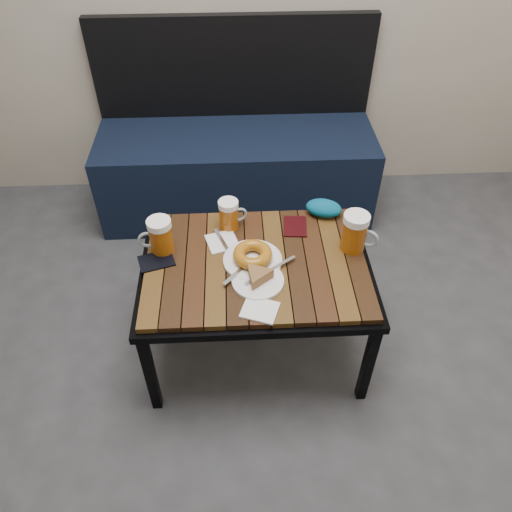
{
  "coord_description": "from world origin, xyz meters",
  "views": [
    {
      "loc": [
        -0.19,
        -0.49,
        1.73
      ],
      "look_at": [
        -0.13,
        0.8,
        0.5
      ],
      "focal_mm": 35.0,
      "sensor_mm": 36.0,
      "label": 1
    }
  ],
  "objects_px": {
    "bench": "(237,163)",
    "knit_pouch": "(324,208)",
    "plate_bagel": "(253,257)",
    "beer_mug_centre": "(229,214)",
    "passport_navy": "(156,261)",
    "passport_burgundy": "(295,226)",
    "beer_mug_right": "(355,232)",
    "plate_pie": "(258,278)",
    "cafe_table": "(256,270)",
    "beer_mug_left": "(160,236)"
  },
  "relations": [
    {
      "from": "bench",
      "to": "knit_pouch",
      "type": "relative_size",
      "value": 9.79
    },
    {
      "from": "plate_bagel",
      "to": "knit_pouch",
      "type": "height_order",
      "value": "knit_pouch"
    },
    {
      "from": "beer_mug_centre",
      "to": "passport_navy",
      "type": "relative_size",
      "value": 0.99
    },
    {
      "from": "passport_burgundy",
      "to": "knit_pouch",
      "type": "height_order",
      "value": "knit_pouch"
    },
    {
      "from": "bench",
      "to": "beer_mug_right",
      "type": "bearing_deg",
      "value": -65.2
    },
    {
      "from": "beer_mug_right",
      "to": "plate_pie",
      "type": "relative_size",
      "value": 0.84
    },
    {
      "from": "passport_navy",
      "to": "bench",
      "type": "bearing_deg",
      "value": 145.16
    },
    {
      "from": "cafe_table",
      "to": "plate_bagel",
      "type": "bearing_deg",
      "value": -175.74
    },
    {
      "from": "bench",
      "to": "cafe_table",
      "type": "height_order",
      "value": "bench"
    },
    {
      "from": "beer_mug_centre",
      "to": "beer_mug_right",
      "type": "height_order",
      "value": "beer_mug_right"
    },
    {
      "from": "bench",
      "to": "passport_navy",
      "type": "relative_size",
      "value": 11.23
    },
    {
      "from": "bench",
      "to": "plate_pie",
      "type": "distance_m",
      "value": 1.08
    },
    {
      "from": "beer_mug_centre",
      "to": "plate_bagel",
      "type": "relative_size",
      "value": 0.46
    },
    {
      "from": "beer_mug_right",
      "to": "passport_navy",
      "type": "bearing_deg",
      "value": -152.24
    },
    {
      "from": "knit_pouch",
      "to": "cafe_table",
      "type": "bearing_deg",
      "value": -137.38
    },
    {
      "from": "beer_mug_left",
      "to": "passport_burgundy",
      "type": "relative_size",
      "value": 1.15
    },
    {
      "from": "beer_mug_right",
      "to": "plate_bagel",
      "type": "relative_size",
      "value": 0.57
    },
    {
      "from": "cafe_table",
      "to": "knit_pouch",
      "type": "xyz_separation_m",
      "value": [
        0.28,
        0.26,
        0.08
      ]
    },
    {
      "from": "bench",
      "to": "cafe_table",
      "type": "relative_size",
      "value": 1.67
    },
    {
      "from": "plate_pie",
      "to": "plate_bagel",
      "type": "xyz_separation_m",
      "value": [
        -0.01,
        0.1,
        0.0
      ]
    },
    {
      "from": "plate_bagel",
      "to": "passport_burgundy",
      "type": "height_order",
      "value": "plate_bagel"
    },
    {
      "from": "knit_pouch",
      "to": "beer_mug_centre",
      "type": "bearing_deg",
      "value": -170.86
    },
    {
      "from": "passport_navy",
      "to": "passport_burgundy",
      "type": "distance_m",
      "value": 0.55
    },
    {
      "from": "beer_mug_left",
      "to": "passport_navy",
      "type": "xyz_separation_m",
      "value": [
        -0.02,
        -0.06,
        -0.07
      ]
    },
    {
      "from": "beer_mug_right",
      "to": "passport_burgundy",
      "type": "distance_m",
      "value": 0.25
    },
    {
      "from": "beer_mug_centre",
      "to": "passport_navy",
      "type": "bearing_deg",
      "value": -163.12
    },
    {
      "from": "plate_pie",
      "to": "knit_pouch",
      "type": "distance_m",
      "value": 0.46
    },
    {
      "from": "plate_bagel",
      "to": "passport_navy",
      "type": "bearing_deg",
      "value": 176.78
    },
    {
      "from": "beer_mug_right",
      "to": "passport_burgundy",
      "type": "xyz_separation_m",
      "value": [
        -0.2,
        0.13,
        -0.07
      ]
    },
    {
      "from": "beer_mug_left",
      "to": "beer_mug_centre",
      "type": "xyz_separation_m",
      "value": [
        0.25,
        0.12,
        -0.01
      ]
    },
    {
      "from": "beer_mug_left",
      "to": "passport_burgundy",
      "type": "xyz_separation_m",
      "value": [
        0.5,
        0.11,
        -0.07
      ]
    },
    {
      "from": "beer_mug_right",
      "to": "knit_pouch",
      "type": "relative_size",
      "value": 1.06
    },
    {
      "from": "plate_bagel",
      "to": "passport_navy",
      "type": "distance_m",
      "value": 0.35
    },
    {
      "from": "bench",
      "to": "passport_burgundy",
      "type": "bearing_deg",
      "value": -74.35
    },
    {
      "from": "bench",
      "to": "beer_mug_centre",
      "type": "height_order",
      "value": "bench"
    },
    {
      "from": "cafe_table",
      "to": "passport_navy",
      "type": "xyz_separation_m",
      "value": [
        -0.36,
        0.02,
        0.05
      ]
    },
    {
      "from": "passport_navy",
      "to": "plate_bagel",
      "type": "bearing_deg",
      "value": 69.94
    },
    {
      "from": "cafe_table",
      "to": "beer_mug_right",
      "type": "distance_m",
      "value": 0.39
    },
    {
      "from": "passport_burgundy",
      "to": "plate_pie",
      "type": "bearing_deg",
      "value": -113.95
    },
    {
      "from": "plate_pie",
      "to": "passport_navy",
      "type": "bearing_deg",
      "value": 161.56
    },
    {
      "from": "passport_burgundy",
      "to": "passport_navy",
      "type": "bearing_deg",
      "value": -156.96
    },
    {
      "from": "plate_pie",
      "to": "plate_bagel",
      "type": "height_order",
      "value": "plate_bagel"
    },
    {
      "from": "beer_mug_right",
      "to": "passport_navy",
      "type": "distance_m",
      "value": 0.73
    },
    {
      "from": "beer_mug_right",
      "to": "passport_navy",
      "type": "relative_size",
      "value": 1.22
    },
    {
      "from": "bench",
      "to": "passport_burgundy",
      "type": "distance_m",
      "value": 0.83
    },
    {
      "from": "beer_mug_centre",
      "to": "knit_pouch",
      "type": "xyz_separation_m",
      "value": [
        0.37,
        0.06,
        -0.03
      ]
    },
    {
      "from": "passport_burgundy",
      "to": "knit_pouch",
      "type": "relative_size",
      "value": 0.86
    },
    {
      "from": "bench",
      "to": "cafe_table",
      "type": "bearing_deg",
      "value": -86.76
    },
    {
      "from": "beer_mug_left",
      "to": "knit_pouch",
      "type": "xyz_separation_m",
      "value": [
        0.63,
        0.18,
        -0.04
      ]
    },
    {
      "from": "plate_bagel",
      "to": "beer_mug_right",
      "type": "bearing_deg",
      "value": 8.7
    }
  ]
}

